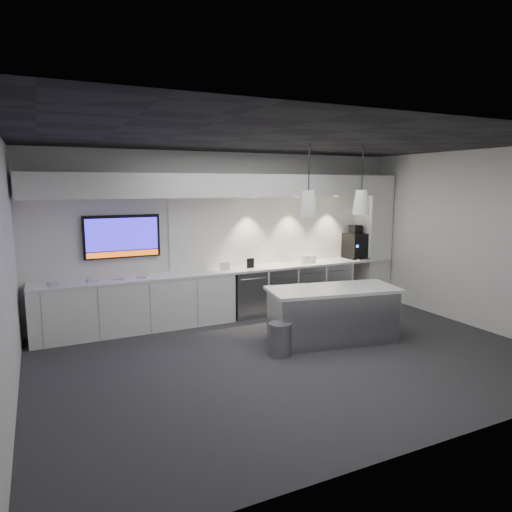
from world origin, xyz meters
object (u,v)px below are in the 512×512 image
bin (280,339)px  coffee_machine (355,245)px  wall_tv (122,237)px  island (333,314)px

bin → coffee_machine: 3.67m
wall_tv → bin: 3.19m
island → bin: (-1.02, -0.16, -0.19)m
island → coffee_machine: (1.87, 1.89, 0.75)m
wall_tv → bin: bearing=-52.6°
bin → coffee_machine: coffee_machine is taller
coffee_machine → bin: bearing=-146.5°
wall_tv → island: size_ratio=0.59×
island → bin: 1.05m
island → coffee_machine: 2.77m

